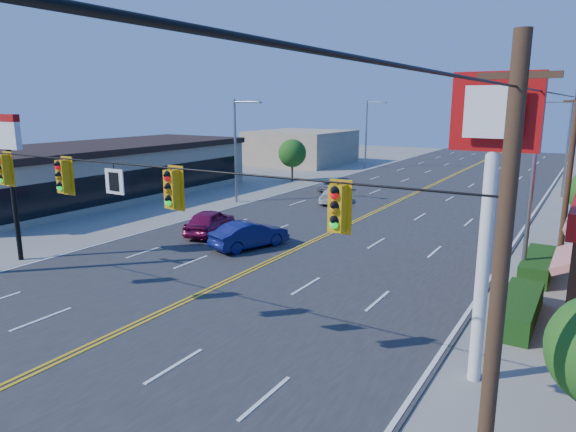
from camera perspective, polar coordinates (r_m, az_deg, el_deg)
The scene contains 17 objects.
ground at distance 18.49m, azimuth -19.98°, elevation -13.03°, with size 160.00×160.00×0.00m, color gray.
road at distance 33.88m, azimuth 7.20°, elevation -0.77°, with size 20.00×120.00×0.06m, color #2D2D30.
signal_span at distance 17.13m, azimuth -21.44°, elevation 2.06°, with size 24.32×0.34×9.00m.
kfc_pylon at distance 14.45m, azimuth 21.68°, elevation 4.91°, with size 2.20×0.36×8.50m.
strip_mall at distance 45.55m, azimuth -20.08°, elevation 4.80°, with size 10.40×26.40×4.40m.
pizza_hut_sign at distance 28.31m, azimuth -28.57°, elevation 5.80°, with size 1.90×0.30×6.85m.
streetlight_se at distance 24.50m, azimuth 25.03°, elevation 3.77°, with size 2.55×0.25×8.00m.
streetlight_ne at distance 48.33m, azimuth 28.43°, elevation 7.17°, with size 2.55×0.25×8.00m.
streetlight_sw at distance 40.36m, azimuth -5.65°, elevation 7.84°, with size 2.55×0.25×8.00m.
streetlight_nw at distance 63.06m, azimuth 8.87°, elevation 9.40°, with size 2.55×0.25×8.00m.
utility_pole_near at distance 28.40m, azimuth 28.74°, elevation 3.80°, with size 0.28×0.28×8.40m, color #47301E.
tree_west at distance 51.67m, azimuth 0.47°, elevation 6.98°, with size 2.80×2.80×4.20m.
bld_west_far at distance 67.29m, azimuth 1.48°, elevation 7.66°, with size 11.00×12.00×4.20m, color tan.
car_magenta at distance 30.87m, azimuth -8.66°, elevation -0.73°, with size 1.78×4.43×1.51m, color maroon.
car_blue at distance 27.75m, azimuth -4.30°, elevation -2.19°, with size 1.53×4.38×1.44m, color #0E1454.
car_white at distance 40.29m, azimuth 5.03°, elevation 2.18°, with size 1.59×3.90×1.13m, color silver.
car_silver at distance 45.47m, azimuth 5.11°, elevation 3.31°, with size 1.78×3.85×1.07m, color #A0A1A5.
Camera 1 is at (13.39, -10.15, 7.72)m, focal length 32.00 mm.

